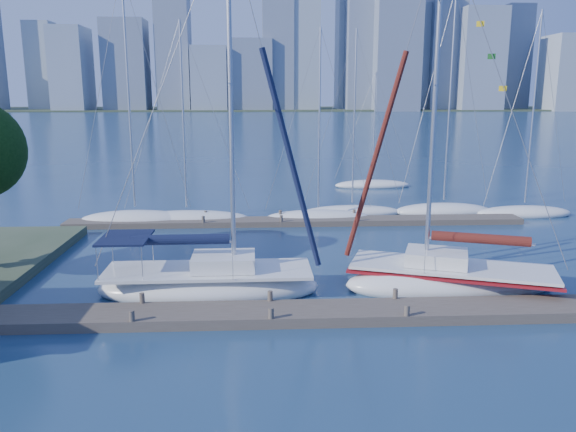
{
  "coord_description": "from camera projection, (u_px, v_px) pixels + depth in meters",
  "views": [
    {
      "loc": [
        -0.36,
        -20.07,
        8.35
      ],
      "look_at": [
        0.86,
        4.0,
        3.15
      ],
      "focal_mm": 35.0,
      "sensor_mm": 36.0,
      "label": 1
    }
  ],
  "objects": [
    {
      "name": "bg_boat_0",
      "position": [
        136.0,
        218.0,
        37.36
      ],
      "size": [
        7.46,
        3.05,
        16.28
      ],
      "rotation": [
        0.0,
        0.0,
        0.08
      ],
      "color": "silver",
      "rests_on": "ground"
    },
    {
      "name": "far_shore",
      "position": [
        260.0,
        109.0,
        333.75
      ],
      "size": [
        800.0,
        100.0,
        1.5
      ],
      "primitive_type": "cube",
      "color": "#38472D",
      "rests_on": "ground"
    },
    {
      "name": "near_dock",
      "position": [
        271.0,
        314.0,
        21.33
      ],
      "size": [
        26.0,
        2.0,
        0.4
      ],
      "primitive_type": "cube",
      "color": "#4C4238",
      "rests_on": "ground"
    },
    {
      "name": "bg_boat_1",
      "position": [
        187.0,
        218.0,
        37.71
      ],
      "size": [
        8.51,
        2.74,
        13.34
      ],
      "rotation": [
        0.0,
        0.0,
        -0.06
      ],
      "color": "silver",
      "rests_on": "ground"
    },
    {
      "name": "sailboat_navy",
      "position": [
        208.0,
        268.0,
        23.83
      ],
      "size": [
        9.47,
        3.19,
        15.73
      ],
      "rotation": [
        0.0,
        0.0,
        0.01
      ],
      "color": "silver",
      "rests_on": "ground"
    },
    {
      "name": "far_dock",
      "position": [
        296.0,
        221.0,
        37.05
      ],
      "size": [
        30.0,
        1.8,
        0.36
      ],
      "primitive_type": "cube",
      "color": "#4C4238",
      "rests_on": "ground"
    },
    {
      "name": "ground",
      "position": [
        271.0,
        319.0,
        21.37
      ],
      "size": [
        700.0,
        700.0,
        0.0
      ],
      "primitive_type": "plane",
      "color": "navy",
      "rests_on": "ground"
    },
    {
      "name": "bg_boat_5",
      "position": [
        524.0,
        212.0,
        39.55
      ],
      "size": [
        7.07,
        3.59,
        14.19
      ],
      "rotation": [
        0.0,
        0.0,
        0.23
      ],
      "color": "silver",
      "rests_on": "ground"
    },
    {
      "name": "bg_boat_2",
      "position": [
        318.0,
        217.0,
        38.14
      ],
      "size": [
        7.3,
        2.47,
        12.91
      ],
      "rotation": [
        0.0,
        0.0,
        0.05
      ],
      "color": "silver",
      "rests_on": "ground"
    },
    {
      "name": "bg_boat_7",
      "position": [
        372.0,
        185.0,
        51.9
      ],
      "size": [
        7.14,
        2.73,
        10.67
      ],
      "rotation": [
        0.0,
        0.0,
        -0.1
      ],
      "color": "silver",
      "rests_on": "ground"
    },
    {
      "name": "sailboat_maroon",
      "position": [
        451.0,
        263.0,
        24.42
      ],
      "size": [
        9.72,
        5.92,
        15.67
      ],
      "rotation": [
        0.0,
        0.0,
        -0.34
      ],
      "color": "silver",
      "rests_on": "ground"
    },
    {
      "name": "skyline",
      "position": [
        310.0,
        44.0,
        298.99
      ],
      "size": [
        503.57,
        51.31,
        119.12
      ],
      "color": "gray",
      "rests_on": "ground"
    },
    {
      "name": "bg_boat_4",
      "position": [
        443.0,
        210.0,
        40.14
      ],
      "size": [
        7.28,
        3.64,
        15.84
      ],
      "rotation": [
        0.0,
        0.0,
        0.19
      ],
      "color": "silver",
      "rests_on": "ground"
    },
    {
      "name": "bg_boat_3",
      "position": [
        352.0,
        211.0,
        39.94
      ],
      "size": [
        7.2,
        2.58,
        13.02
      ],
      "rotation": [
        0.0,
        0.0,
        0.09
      ],
      "color": "silver",
      "rests_on": "ground"
    }
  ]
}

